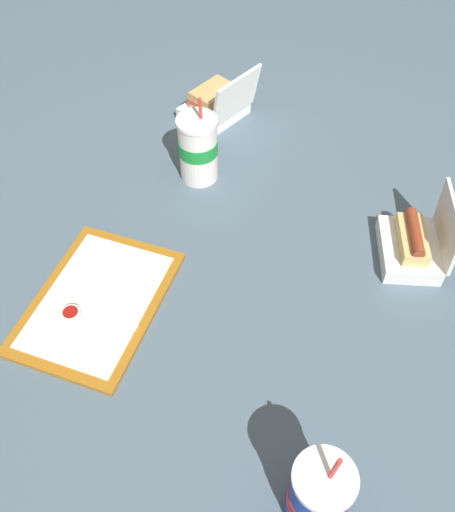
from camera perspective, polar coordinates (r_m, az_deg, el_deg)
name	(u,v)px	position (r m, az deg, el deg)	size (l,w,h in m)	color
ground_plane	(236,266)	(1.30, 0.88, -0.97)	(3.20, 3.20, 0.00)	#4C6070
food_tray	(97,302)	(1.27, -12.89, -4.50)	(0.41, 0.32, 0.01)	#A56619
ketchup_cup	(71,315)	(1.23, -15.35, -5.69)	(0.04, 0.04, 0.02)	white
napkin_stack	(105,335)	(1.20, -12.18, -7.75)	(0.10, 0.10, 0.00)	white
plastic_fork	(43,317)	(1.26, -17.98, -5.84)	(0.11, 0.01, 0.01)	white
clamshell_hotdog_corner	(414,244)	(1.36, 18.18, 1.16)	(0.22, 0.20, 0.17)	white
clamshell_sandwich_back	(216,105)	(1.67, -1.15, 14.89)	(0.20, 0.20, 0.17)	white
soda_cup_right	(318,496)	(0.98, 9.06, -22.65)	(0.10, 0.10, 0.24)	#1938B7
soda_cup_left	(198,148)	(1.45, -2.96, 10.71)	(0.10, 0.10, 0.24)	white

